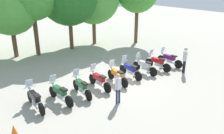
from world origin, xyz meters
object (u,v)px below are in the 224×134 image
Objects in this scene: motorcycle_4 at (117,75)px; person_0 at (118,86)px; motorcycle_0 at (35,99)px; person_1 at (185,58)px; motorcycle_3 at (99,80)px; tree_1 at (9,7)px; motorcycle_2 at (81,86)px; motorcycle_7 at (157,62)px; motorcycle_5 at (130,70)px; motorcycle_8 at (169,59)px; motorcycle_1 at (60,93)px; motorcycle_6 at (144,66)px; traffic_cone at (14,131)px.

person_0 is (-1.41, -2.11, 0.45)m from motorcycle_4.
person_1 reaches higher than motorcycle_0.
tree_1 is (-2.72, 9.28, 3.58)m from motorcycle_3.
motorcycle_2 and motorcycle_7 have the same top height.
motorcycle_5 is 2.56m from motorcycle_7.
person_0 is at bearing 106.93° from motorcycle_7.
person_1 reaches higher than motorcycle_5.
motorcycle_8 is 0.34× the size of tree_1.
person_1 is (8.71, -0.89, 0.57)m from motorcycle_1.
motorcycle_5 is (5.13, 0.62, 0.00)m from motorcycle_1.
motorcycle_3 and motorcycle_5 have the same top height.
person_0 is 6.33m from person_1.
motorcycle_6 is at bearing 82.26° from motorcycle_7.
motorcycle_3 is (3.84, 0.24, 0.00)m from motorcycle_0.
motorcycle_1 is at bearing 86.61° from motorcycle_7.
motorcycle_4 is at bearing -84.92° from motorcycle_2.
motorcycle_3 is at bearing 94.34° from motorcycle_5.
motorcycle_0 is at bearing 90.39° from motorcycle_2.
tree_1 reaches higher than motorcycle_5.
person_0 is at bearing -137.34° from motorcycle_1.
motorcycle_2 is 1.20× the size of person_1.
motorcycle_3 is at bearing -79.21° from motorcycle_2.
person_1 is (2.30, -1.54, 0.57)m from motorcycle_6.
tree_1 is at bearing 25.20° from motorcycle_4.
motorcycle_2 and motorcycle_5 have the same top height.
motorcycle_4 and motorcycle_7 have the same top height.
person_0 reaches higher than motorcycle_0.
motorcycle_7 is 0.34× the size of tree_1.
motorcycle_4 is 0.35× the size of tree_1.
motorcycle_1 reaches higher than traffic_cone.
person_0 is at bearing -1.38° from traffic_cone.
person_0 is 0.26× the size of tree_1.
motorcycle_4 is 1.00× the size of motorcycle_8.
traffic_cone is (-5.22, -2.01, -0.24)m from motorcycle_3.
motorcycle_1 is 0.34× the size of tree_1.
motorcycle_6 is 2.82m from person_1.
traffic_cone is at bearing 104.18° from motorcycle_5.
traffic_cone is at bearing -96.13° from person_0.
motorcycle_3 is at bearing 85.44° from motorcycle_8.
person_0 reaches higher than motorcycle_2.
motorcycle_4 is 1.32× the size of person_0.
motorcycle_7 is (6.40, 0.58, 0.00)m from motorcycle_2.
motorcycle_6 is 3.98× the size of traffic_cone.
motorcycle_0 is 3.98× the size of traffic_cone.
traffic_cone is (-11.62, -2.41, -0.24)m from motorcycle_8.
motorcycle_5 is at bearing -59.50° from tree_1.
motorcycle_3 is at bearing 85.51° from motorcycle_7.
person_0 is 12.11m from tree_1.
motorcycle_4 is 3.99× the size of traffic_cone.
motorcycle_1 is at bearing -89.06° from tree_1.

